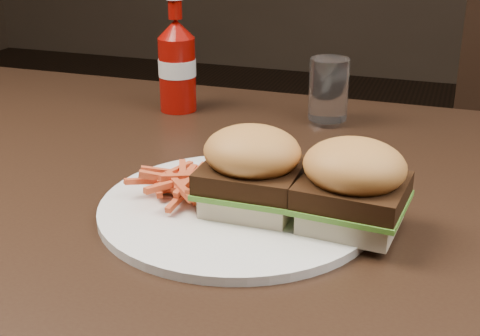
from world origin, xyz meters
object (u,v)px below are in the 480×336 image
(dining_table, at_px, (193,188))
(plate, at_px, (237,208))
(tumbler, at_px, (329,89))
(ketchup_bottle, at_px, (177,75))

(dining_table, height_order, plate, plate)
(plate, bearing_deg, tumbler, 85.02)
(ketchup_bottle, height_order, tumbler, ketchup_bottle)
(tumbler, bearing_deg, plate, -94.98)
(dining_table, xyz_separation_m, tumbler, (0.12, 0.26, 0.08))
(plate, height_order, tumbler, tumbler)
(dining_table, bearing_deg, plate, -43.79)
(ketchup_bottle, bearing_deg, dining_table, -62.76)
(dining_table, distance_m, tumbler, 0.29)
(dining_table, bearing_deg, ketchup_bottle, 117.24)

